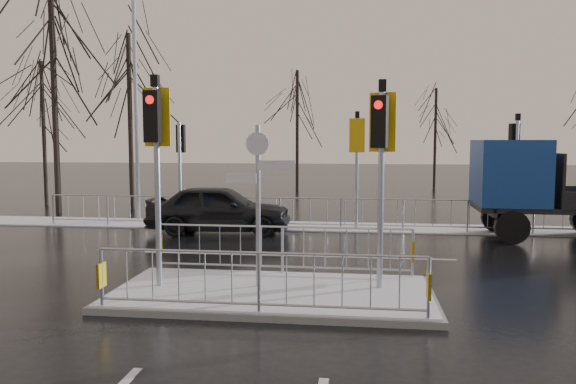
# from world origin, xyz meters

# --- Properties ---
(ground) EXTENTS (120.00, 120.00, 0.00)m
(ground) POSITION_xyz_m (0.00, 0.00, 0.00)
(ground) COLOR black
(ground) RESTS_ON ground
(snow_verge) EXTENTS (30.00, 2.00, 0.04)m
(snow_verge) POSITION_xyz_m (0.00, 8.60, 0.02)
(snow_verge) COLOR white
(snow_verge) RESTS_ON ground
(lane_markings) EXTENTS (8.00, 11.38, 0.01)m
(lane_markings) POSITION_xyz_m (0.00, -0.33, 0.00)
(lane_markings) COLOR silver
(lane_markings) RESTS_ON ground
(traffic_island) EXTENTS (6.00, 3.04, 4.15)m
(traffic_island) POSITION_xyz_m (-0.01, 0.01, 0.39)
(traffic_island) COLOR slate
(traffic_island) RESTS_ON ground
(far_kerb_fixtures) EXTENTS (18.00, 0.65, 3.83)m
(far_kerb_fixtures) POSITION_xyz_m (0.29, 8.09, 1.02)
(far_kerb_fixtures) COLOR #989FA6
(far_kerb_fixtures) RESTS_ON ground
(car_far_lane) EXTENTS (4.64, 2.13, 1.54)m
(car_far_lane) POSITION_xyz_m (-2.81, 7.05, 0.77)
(car_far_lane) COLOR black
(car_far_lane) RESTS_ON ground
(flatbed_truck) EXTENTS (6.41, 2.48, 2.94)m
(flatbed_truck) POSITION_xyz_m (6.93, 7.21, 1.57)
(flatbed_truck) COLOR black
(flatbed_truck) RESTS_ON ground
(tree_near_a) EXTENTS (4.75, 4.75, 8.97)m
(tree_near_a) POSITION_xyz_m (-10.50, 11.00, 6.11)
(tree_near_a) COLOR black
(tree_near_a) RESTS_ON ground
(tree_near_b) EXTENTS (4.00, 4.00, 7.55)m
(tree_near_b) POSITION_xyz_m (-8.00, 12.50, 5.15)
(tree_near_b) COLOR black
(tree_near_b) RESTS_ON ground
(tree_near_c) EXTENTS (3.50, 3.50, 6.61)m
(tree_near_c) POSITION_xyz_m (-12.50, 13.50, 4.50)
(tree_near_c) COLOR black
(tree_near_c) RESTS_ON ground
(tree_far_a) EXTENTS (3.75, 3.75, 7.08)m
(tree_far_a) POSITION_xyz_m (-2.00, 22.00, 4.82)
(tree_far_a) COLOR black
(tree_far_a) RESTS_ON ground
(tree_far_b) EXTENTS (3.25, 3.25, 6.14)m
(tree_far_b) POSITION_xyz_m (6.00, 24.00, 4.18)
(tree_far_b) COLOR black
(tree_far_b) RESTS_ON ground
(street_lamp_left) EXTENTS (1.25, 0.18, 8.20)m
(street_lamp_left) POSITION_xyz_m (-6.43, 9.50, 4.49)
(street_lamp_left) COLOR #989FA6
(street_lamp_left) RESTS_ON ground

